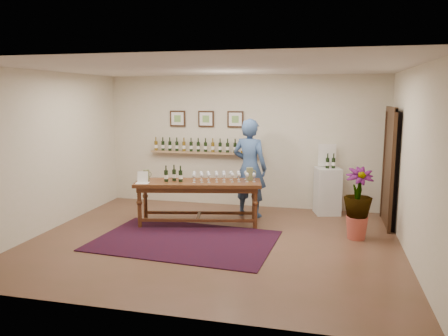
% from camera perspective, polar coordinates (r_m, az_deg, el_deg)
% --- Properties ---
extents(ground, '(6.00, 6.00, 0.00)m').
position_cam_1_polar(ground, '(7.30, -1.48, -9.56)').
color(ground, brown).
rests_on(ground, ground).
extents(room_shell, '(6.00, 6.00, 6.00)m').
position_cam_1_polar(room_shell, '(8.62, 15.47, 0.71)').
color(room_shell, beige).
rests_on(room_shell, ground).
extents(rug, '(3.04, 2.14, 0.02)m').
position_cam_1_polar(rug, '(7.34, -5.14, -9.41)').
color(rug, '#470C16').
rests_on(rug, ground).
extents(tasting_table, '(2.40, 1.19, 0.82)m').
position_cam_1_polar(tasting_table, '(8.08, -3.39, -2.60)').
color(tasting_table, '#4D2513').
rests_on(tasting_table, ground).
extents(table_glasses, '(1.32, 0.67, 0.18)m').
position_cam_1_polar(table_glasses, '(8.05, -0.51, -1.09)').
color(table_glasses, silver).
rests_on(table_glasses, tasting_table).
extents(table_bottles, '(0.34, 0.23, 0.33)m').
position_cam_1_polar(table_bottles, '(8.08, -6.59, -0.56)').
color(table_bottles, black).
rests_on(table_bottles, tasting_table).
extents(pitcher_left, '(0.16, 0.16, 0.21)m').
position_cam_1_polar(pitcher_left, '(8.22, -10.11, -0.92)').
color(pitcher_left, '#656A42').
rests_on(pitcher_left, tasting_table).
extents(pitcher_right, '(0.17, 0.17, 0.24)m').
position_cam_1_polar(pitcher_right, '(8.16, 3.38, -0.77)').
color(pitcher_right, '#656A42').
rests_on(pitcher_right, tasting_table).
extents(menu_card, '(0.26, 0.21, 0.21)m').
position_cam_1_polar(menu_card, '(8.02, -10.57, -1.19)').
color(menu_card, white).
rests_on(menu_card, tasting_table).
extents(display_pedestal, '(0.58, 0.58, 0.94)m').
position_cam_1_polar(display_pedestal, '(9.08, 13.35, -2.94)').
color(display_pedestal, silver).
rests_on(display_pedestal, ground).
extents(pedestal_bottles, '(0.28, 0.14, 0.27)m').
position_cam_1_polar(pedestal_bottles, '(8.96, 13.74, 0.82)').
color(pedestal_bottles, black).
rests_on(pedestal_bottles, display_pedestal).
extents(info_sign, '(0.35, 0.11, 0.50)m').
position_cam_1_polar(info_sign, '(9.07, 13.31, 1.65)').
color(info_sign, white).
rests_on(info_sign, display_pedestal).
extents(potted_plant, '(0.62, 0.62, 1.04)m').
position_cam_1_polar(potted_plant, '(7.59, 17.08, -4.44)').
color(potted_plant, '#B74C3D').
rests_on(potted_plant, ground).
extents(person, '(0.80, 0.63, 1.94)m').
position_cam_1_polar(person, '(8.59, 3.38, 0.00)').
color(person, '#344E7B').
rests_on(person, ground).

